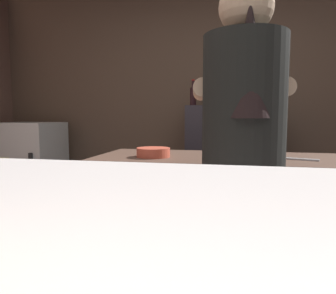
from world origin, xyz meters
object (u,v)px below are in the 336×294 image
object	(u,v)px
bottle_olive_oil	(211,97)
bartender	(243,155)
mini_fridge	(31,172)
mixing_bowl	(153,152)
bottle_soy	(193,96)
chefs_knife	(295,159)
bottle_vinegar	(258,96)
bottle_hot_sauce	(226,96)

from	to	relation	value
bottle_olive_oil	bartender	bearing A→B (deg)	-81.93
mini_fridge	bartender	distance (m)	2.74
mixing_bowl	bottle_soy	xyz separation A→B (m)	(0.05, 1.40, 0.40)
mini_fridge	mixing_bowl	distance (m)	2.15
mini_fridge	bottle_olive_oil	distance (m)	2.07
mini_fridge	chefs_knife	distance (m)	2.76
mini_fridge	bartender	size ratio (longest dim) A/B	0.64
bottle_vinegar	bottle_hot_sauce	bearing A→B (deg)	-151.91
mini_fridge	bottle_hot_sauce	size ratio (longest dim) A/B	4.89
bottle_hot_sauce	bottle_olive_oil	distance (m)	0.18
mini_fridge	mixing_bowl	world-z (taller)	mini_fridge
bottle_hot_sauce	mini_fridge	bearing A→B (deg)	-177.60
mini_fridge	bottle_hot_sauce	bearing A→B (deg)	2.40
bottle_hot_sauce	bottle_vinegar	distance (m)	0.35
mixing_bowl	bottle_olive_oil	world-z (taller)	bottle_olive_oil
mixing_bowl	bottle_olive_oil	size ratio (longest dim) A/B	0.89
bartender	mixing_bowl	size ratio (longest dim) A/B	8.93
bartender	bottle_soy	xyz separation A→B (m)	(-0.43, 1.76, 0.36)
mixing_bowl	bottle_olive_oil	distance (m)	1.53
mixing_bowl	bottle_vinegar	xyz separation A→B (m)	(0.67, 1.52, 0.40)
mini_fridge	bottle_soy	world-z (taller)	bottle_soy
mixing_bowl	bottle_vinegar	distance (m)	1.71
bottle_hot_sauce	bottle_soy	distance (m)	0.32
bartender	chefs_knife	bearing A→B (deg)	-41.51
bartender	bottle_vinegar	xyz separation A→B (m)	(0.19, 1.88, 0.36)
mini_fridge	bartender	xyz separation A→B (m)	(2.16, -1.63, 0.44)
bottle_soy	mini_fridge	bearing A→B (deg)	-175.68
chefs_knife	bottle_vinegar	xyz separation A→B (m)	(-0.09, 1.47, 0.42)
mixing_bowl	bottle_olive_oil	bearing A→B (deg)	81.54
bartender	bottle_hot_sauce	distance (m)	1.75
bottle_olive_oil	mini_fridge	bearing A→B (deg)	-174.14
mini_fridge	bottle_hot_sauce	xyz separation A→B (m)	(2.05, 0.09, 0.79)
chefs_knife	bartender	bearing A→B (deg)	-106.72
bottle_hot_sauce	bottle_vinegar	size ratio (longest dim) A/B	0.90
mini_fridge	bottle_soy	distance (m)	1.91
bottle_hot_sauce	mixing_bowl	bearing A→B (deg)	-105.07
bartender	bottle_olive_oil	xyz separation A→B (m)	(-0.26, 1.83, 0.35)
bartender	bottle_olive_oil	world-z (taller)	bartender
bottle_vinegar	bottle_soy	bearing A→B (deg)	-169.24
mini_fridge	bottle_soy	bearing A→B (deg)	4.32
chefs_knife	bottle_soy	bearing A→B (deg)	135.46
bartender	bottle_soy	world-z (taller)	bartender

